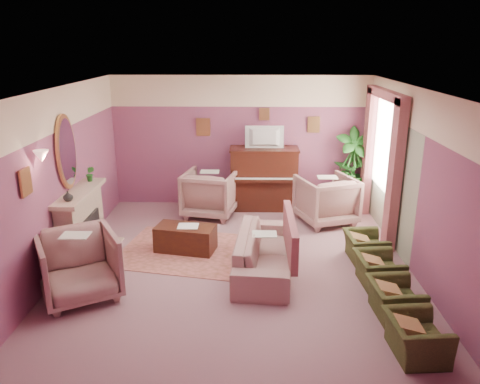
{
  "coord_description": "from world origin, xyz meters",
  "views": [
    {
      "loc": [
        0.18,
        -6.94,
        3.44
      ],
      "look_at": [
        0.04,
        0.4,
        1.09
      ],
      "focal_mm": 35.0,
      "sensor_mm": 36.0,
      "label": 1
    }
  ],
  "objects_px": {
    "floral_armchair_front": "(78,263)",
    "olive_chair_a": "(416,331)",
    "olive_chair_d": "(365,243)",
    "sofa": "(264,245)",
    "side_table": "(344,194)",
    "olive_chair_b": "(395,294)",
    "piano": "(264,179)",
    "coffee_table": "(186,238)",
    "floral_armchair_right": "(326,197)",
    "olive_chair_c": "(378,266)",
    "floral_armchair_left": "(210,191)",
    "television": "(265,136)"
  },
  "relations": [
    {
      "from": "floral_armchair_front",
      "to": "olive_chair_a",
      "type": "relative_size",
      "value": 1.47
    },
    {
      "from": "floral_armchair_front",
      "to": "olive_chair_d",
      "type": "relative_size",
      "value": 1.47
    },
    {
      "from": "sofa",
      "to": "side_table",
      "type": "relative_size",
      "value": 3.04
    },
    {
      "from": "sofa",
      "to": "olive_chair_b",
      "type": "distance_m",
      "value": 2.1
    },
    {
      "from": "sofa",
      "to": "olive_chair_a",
      "type": "relative_size",
      "value": 2.98
    },
    {
      "from": "piano",
      "to": "olive_chair_b",
      "type": "relative_size",
      "value": 1.96
    },
    {
      "from": "coffee_table",
      "to": "sofa",
      "type": "bearing_deg",
      "value": -27.43
    },
    {
      "from": "olive_chair_d",
      "to": "floral_armchair_right",
      "type": "bearing_deg",
      "value": 102.71
    },
    {
      "from": "olive_chair_a",
      "to": "olive_chair_d",
      "type": "height_order",
      "value": "same"
    },
    {
      "from": "coffee_table",
      "to": "floral_armchair_front",
      "type": "bearing_deg",
      "value": -129.3
    },
    {
      "from": "coffee_table",
      "to": "olive_chair_c",
      "type": "bearing_deg",
      "value": -20.73
    },
    {
      "from": "piano",
      "to": "olive_chair_a",
      "type": "relative_size",
      "value": 1.96
    },
    {
      "from": "sofa",
      "to": "floral_armchair_front",
      "type": "relative_size",
      "value": 2.02
    },
    {
      "from": "piano",
      "to": "side_table",
      "type": "bearing_deg",
      "value": -1.33
    },
    {
      "from": "olive_chair_b",
      "to": "side_table",
      "type": "distance_m",
      "value": 4.14
    },
    {
      "from": "floral_armchair_left",
      "to": "side_table",
      "type": "bearing_deg",
      "value": 8.49
    },
    {
      "from": "television",
      "to": "side_table",
      "type": "bearing_deg",
      "value": 0.33
    },
    {
      "from": "olive_chair_c",
      "to": "floral_armchair_right",
      "type": "bearing_deg",
      "value": 98.67
    },
    {
      "from": "floral_armchair_front",
      "to": "side_table",
      "type": "xyz_separation_m",
      "value": [
        4.4,
        3.75,
        -0.18
      ]
    },
    {
      "from": "sofa",
      "to": "olive_chair_c",
      "type": "bearing_deg",
      "value": -14.93
    },
    {
      "from": "floral_armchair_right",
      "to": "olive_chair_a",
      "type": "height_order",
      "value": "floral_armchair_right"
    },
    {
      "from": "floral_armchair_left",
      "to": "olive_chair_c",
      "type": "distance_m",
      "value": 3.98
    },
    {
      "from": "piano",
      "to": "coffee_table",
      "type": "relative_size",
      "value": 1.4
    },
    {
      "from": "piano",
      "to": "olive_chair_d",
      "type": "bearing_deg",
      "value": -57.83
    },
    {
      "from": "olive_chair_a",
      "to": "olive_chair_c",
      "type": "height_order",
      "value": "same"
    },
    {
      "from": "floral_armchair_front",
      "to": "floral_armchair_left",
      "type": "bearing_deg",
      "value": 64.79
    },
    {
      "from": "floral_armchair_front",
      "to": "olive_chair_d",
      "type": "distance_m",
      "value": 4.46
    },
    {
      "from": "television",
      "to": "floral_armchair_left",
      "type": "height_order",
      "value": "television"
    },
    {
      "from": "floral_armchair_left",
      "to": "side_table",
      "type": "xyz_separation_m",
      "value": [
        2.84,
        0.42,
        -0.18
      ]
    },
    {
      "from": "olive_chair_c",
      "to": "floral_armchair_left",
      "type": "bearing_deg",
      "value": 133.12
    },
    {
      "from": "floral_armchair_left",
      "to": "floral_armchair_right",
      "type": "relative_size",
      "value": 1.0
    },
    {
      "from": "television",
      "to": "piano",
      "type": "bearing_deg",
      "value": 90.0
    },
    {
      "from": "olive_chair_c",
      "to": "olive_chair_d",
      "type": "height_order",
      "value": "same"
    },
    {
      "from": "coffee_table",
      "to": "floral_armchair_left",
      "type": "relative_size",
      "value": 0.95
    },
    {
      "from": "piano",
      "to": "sofa",
      "type": "height_order",
      "value": "piano"
    },
    {
      "from": "olive_chair_a",
      "to": "side_table",
      "type": "xyz_separation_m",
      "value": [
        0.12,
        4.96,
        0.04
      ]
    },
    {
      "from": "sofa",
      "to": "olive_chair_b",
      "type": "height_order",
      "value": "sofa"
    },
    {
      "from": "side_table",
      "to": "olive_chair_d",
      "type": "bearing_deg",
      "value": -92.83
    },
    {
      "from": "piano",
      "to": "floral_armchair_left",
      "type": "height_order",
      "value": "piano"
    },
    {
      "from": "television",
      "to": "olive_chair_a",
      "type": "height_order",
      "value": "television"
    },
    {
      "from": "television",
      "to": "sofa",
      "type": "distance_m",
      "value": 3.1
    },
    {
      "from": "television",
      "to": "floral_armchair_left",
      "type": "xyz_separation_m",
      "value": [
        -1.12,
        -0.41,
        -1.07
      ]
    },
    {
      "from": "olive_chair_c",
      "to": "piano",
      "type": "bearing_deg",
      "value": 115.44
    },
    {
      "from": "television",
      "to": "floral_armchair_front",
      "type": "relative_size",
      "value": 0.76
    },
    {
      "from": "floral_armchair_left",
      "to": "olive_chair_a",
      "type": "xyz_separation_m",
      "value": [
        2.71,
        -4.54,
        -0.22
      ]
    },
    {
      "from": "coffee_table",
      "to": "olive_chair_a",
      "type": "distance_m",
      "value": 4.09
    },
    {
      "from": "sofa",
      "to": "olive_chair_d",
      "type": "bearing_deg",
      "value": 12.64
    },
    {
      "from": "coffee_table",
      "to": "olive_chair_d",
      "type": "relative_size",
      "value": 1.4
    },
    {
      "from": "piano",
      "to": "olive_chair_a",
      "type": "bearing_deg",
      "value": -72.27
    },
    {
      "from": "piano",
      "to": "olive_chair_a",
      "type": "distance_m",
      "value": 5.26
    }
  ]
}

